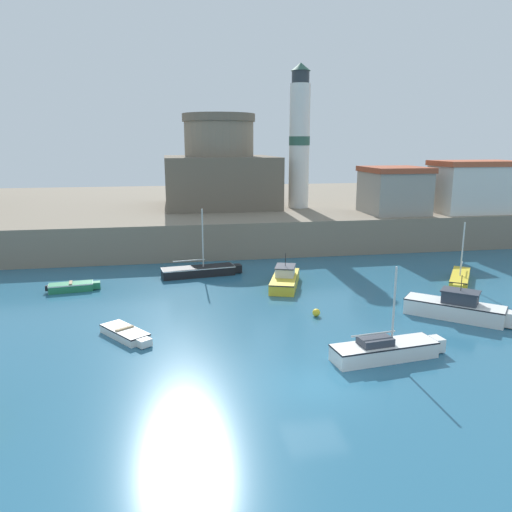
{
  "coord_description": "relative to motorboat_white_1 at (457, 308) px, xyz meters",
  "views": [
    {
      "loc": [
        -5.86,
        -18.41,
        9.89
      ],
      "look_at": [
        0.33,
        15.68,
        2.0
      ],
      "focal_mm": 35.0,
      "sensor_mm": 36.0,
      "label": 1
    }
  ],
  "objects": [
    {
      "name": "ground_plane",
      "position": [
        -10.4,
        -6.31,
        -0.63
      ],
      "size": [
        200.0,
        200.0,
        0.0
      ],
      "primitive_type": "plane",
      "color": "#28607F"
    },
    {
      "name": "quay_seawall",
      "position": [
        -10.4,
        36.7,
        0.95
      ],
      "size": [
        120.0,
        40.0,
        3.16
      ],
      "primitive_type": "cube",
      "color": "gray",
      "rests_on": "ground"
    },
    {
      "name": "motorboat_white_1",
      "position": [
        0.0,
        0.0,
        0.0
      ],
      "size": [
        5.39,
        4.93,
        2.58
      ],
      "color": "white",
      "rests_on": "ground"
    },
    {
      "name": "sailboat_yellow_2",
      "position": [
        4.41,
        6.75,
        -0.26
      ],
      "size": [
        3.91,
        5.03,
        4.47
      ],
      "color": "yellow",
      "rests_on": "ground"
    },
    {
      "name": "sailboat_black_3",
      "position": [
        -13.88,
        12.14,
        -0.23
      ],
      "size": [
        6.21,
        2.22,
        5.12
      ],
      "color": "black",
      "rests_on": "ground"
    },
    {
      "name": "motorboat_yellow_4",
      "position": [
        -8.16,
        8.34,
        -0.11
      ],
      "size": [
        3.23,
        5.78,
        2.33
      ],
      "color": "yellow",
      "rests_on": "ground"
    },
    {
      "name": "sailboat_white_6",
      "position": [
        -6.39,
        -4.42,
        -0.16
      ],
      "size": [
        5.77,
        2.02,
        4.42
      ],
      "color": "white",
      "rests_on": "ground"
    },
    {
      "name": "dinghy_green_7",
      "position": [
        -22.75,
        9.71,
        -0.33
      ],
      "size": [
        3.58,
        1.48,
        0.62
      ],
      "color": "#237A4C",
      "rests_on": "ground"
    },
    {
      "name": "dinghy_white_8",
      "position": [
        -18.55,
        0.39,
        -0.38
      ],
      "size": [
        2.82,
        3.49,
        0.53
      ],
      "color": "white",
      "rests_on": "ground"
    },
    {
      "name": "mooring_buoy",
      "position": [
        -7.87,
        1.78,
        -0.4
      ],
      "size": [
        0.45,
        0.45,
        0.45
      ],
      "primitive_type": "sphere",
      "color": "yellow",
      "rests_on": "ground"
    },
    {
      "name": "fortress",
      "position": [
        -10.4,
        29.59,
        6.13
      ],
      "size": [
        11.64,
        11.64,
        9.7
      ],
      "color": "#685E4F",
      "rests_on": "quay_seawall"
    },
    {
      "name": "lighthouse",
      "position": [
        -2.4,
        26.47,
        9.62
      ],
      "size": [
        2.16,
        2.16,
        14.56
      ],
      "color": "silver",
      "rests_on": "quay_seawall"
    },
    {
      "name": "harbor_shed_near_wharf",
      "position": [
        13.6,
        19.78,
        5.07
      ],
      "size": [
        8.01,
        5.01,
        5.03
      ],
      "color": "silver",
      "rests_on": "quay_seawall"
    },
    {
      "name": "harbor_shed_mid_row",
      "position": [
        5.6,
        20.67,
        4.79
      ],
      "size": [
        5.66,
        5.99,
        4.46
      ],
      "color": "gray",
      "rests_on": "quay_seawall"
    }
  ]
}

